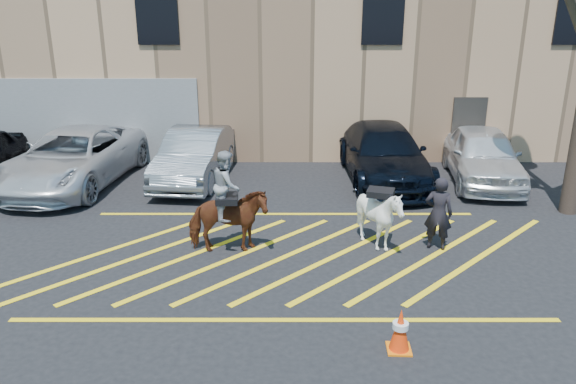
{
  "coord_description": "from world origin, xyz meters",
  "views": [
    {
      "loc": [
        0.07,
        -11.21,
        5.27
      ],
      "look_at": [
        0.06,
        0.2,
        1.3
      ],
      "focal_mm": 35.0,
      "sensor_mm": 36.0,
      "label": 1
    }
  ],
  "objects_px": {
    "car_blue_suv": "(384,154)",
    "car_white_suv": "(483,155)",
    "car_white_pickup": "(73,158)",
    "handler": "(438,213)",
    "traffic_cone": "(400,330)",
    "mounted_bay": "(227,212)",
    "saddled_white": "(379,217)",
    "car_silver_sedan": "(195,156)"
  },
  "relations": [
    {
      "from": "car_blue_suv",
      "to": "car_white_suv",
      "type": "bearing_deg",
      "value": -5.9
    },
    {
      "from": "car_white_pickup",
      "to": "handler",
      "type": "distance_m",
      "value": 10.59
    },
    {
      "from": "traffic_cone",
      "to": "car_white_suv",
      "type": "bearing_deg",
      "value": 64.74
    },
    {
      "from": "handler",
      "to": "traffic_cone",
      "type": "bearing_deg",
      "value": 87.17
    },
    {
      "from": "handler",
      "to": "mounted_bay",
      "type": "bearing_deg",
      "value": 21.25
    },
    {
      "from": "car_white_pickup",
      "to": "saddled_white",
      "type": "relative_size",
      "value": 3.63
    },
    {
      "from": "car_white_suv",
      "to": "mounted_bay",
      "type": "relative_size",
      "value": 2.07
    },
    {
      "from": "car_blue_suv",
      "to": "traffic_cone",
      "type": "relative_size",
      "value": 7.59
    },
    {
      "from": "car_white_pickup",
      "to": "handler",
      "type": "xyz_separation_m",
      "value": [
        9.58,
        -4.51,
        0.02
      ]
    },
    {
      "from": "saddled_white",
      "to": "car_white_pickup",
      "type": "bearing_deg",
      "value": 151.66
    },
    {
      "from": "handler",
      "to": "traffic_cone",
      "type": "relative_size",
      "value": 2.27
    },
    {
      "from": "car_white_pickup",
      "to": "car_silver_sedan",
      "type": "xyz_separation_m",
      "value": [
        3.51,
        0.4,
        -0.04
      ]
    },
    {
      "from": "car_blue_suv",
      "to": "handler",
      "type": "height_order",
      "value": "handler"
    },
    {
      "from": "car_silver_sedan",
      "to": "mounted_bay",
      "type": "relative_size",
      "value": 2.05
    },
    {
      "from": "saddled_white",
      "to": "handler",
      "type": "bearing_deg",
      "value": -1.55
    },
    {
      "from": "car_silver_sedan",
      "to": "traffic_cone",
      "type": "relative_size",
      "value": 6.4
    },
    {
      "from": "car_silver_sedan",
      "to": "car_blue_suv",
      "type": "distance_m",
      "value": 5.69
    },
    {
      "from": "car_white_pickup",
      "to": "traffic_cone",
      "type": "bearing_deg",
      "value": -38.54
    },
    {
      "from": "car_white_suv",
      "to": "mounted_bay",
      "type": "bearing_deg",
      "value": -137.57
    },
    {
      "from": "saddled_white",
      "to": "traffic_cone",
      "type": "height_order",
      "value": "saddled_white"
    },
    {
      "from": "car_silver_sedan",
      "to": "car_white_suv",
      "type": "relative_size",
      "value": 0.99
    },
    {
      "from": "car_white_pickup",
      "to": "car_silver_sedan",
      "type": "bearing_deg",
      "value": 13.78
    },
    {
      "from": "car_white_pickup",
      "to": "car_white_suv",
      "type": "relative_size",
      "value": 1.23
    },
    {
      "from": "car_white_pickup",
      "to": "mounted_bay",
      "type": "relative_size",
      "value": 2.55
    },
    {
      "from": "car_white_pickup",
      "to": "handler",
      "type": "bearing_deg",
      "value": -17.88
    },
    {
      "from": "handler",
      "to": "car_blue_suv",
      "type": "bearing_deg",
      "value": -66.7
    },
    {
      "from": "car_blue_suv",
      "to": "mounted_bay",
      "type": "bearing_deg",
      "value": -131.25
    },
    {
      "from": "car_white_suv",
      "to": "handler",
      "type": "bearing_deg",
      "value": -110.57
    },
    {
      "from": "car_white_pickup",
      "to": "traffic_cone",
      "type": "distance_m",
      "value": 11.59
    },
    {
      "from": "car_white_pickup",
      "to": "car_white_suv",
      "type": "bearing_deg",
      "value": 8.82
    },
    {
      "from": "car_silver_sedan",
      "to": "saddled_white",
      "type": "distance_m",
      "value": 6.83
    },
    {
      "from": "mounted_bay",
      "to": "car_white_pickup",
      "type": "bearing_deg",
      "value": 136.87
    },
    {
      "from": "traffic_cone",
      "to": "car_white_pickup",
      "type": "bearing_deg",
      "value": 134.12
    },
    {
      "from": "car_white_suv",
      "to": "traffic_cone",
      "type": "xyz_separation_m",
      "value": [
        -4.07,
        -8.63,
        -0.44
      ]
    },
    {
      "from": "car_blue_suv",
      "to": "car_white_suv",
      "type": "relative_size",
      "value": 1.17
    },
    {
      "from": "handler",
      "to": "car_white_pickup",
      "type": "bearing_deg",
      "value": -6.29
    },
    {
      "from": "car_white_pickup",
      "to": "handler",
      "type": "relative_size",
      "value": 3.51
    },
    {
      "from": "car_blue_suv",
      "to": "car_silver_sedan",
      "type": "bearing_deg",
      "value": 178.6
    },
    {
      "from": "handler",
      "to": "saddled_white",
      "type": "height_order",
      "value": "handler"
    },
    {
      "from": "car_blue_suv",
      "to": "car_white_suv",
      "type": "distance_m",
      "value": 2.94
    },
    {
      "from": "car_blue_suv",
      "to": "mounted_bay",
      "type": "distance_m",
      "value": 6.67
    },
    {
      "from": "mounted_bay",
      "to": "saddled_white",
      "type": "distance_m",
      "value": 3.3
    }
  ]
}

